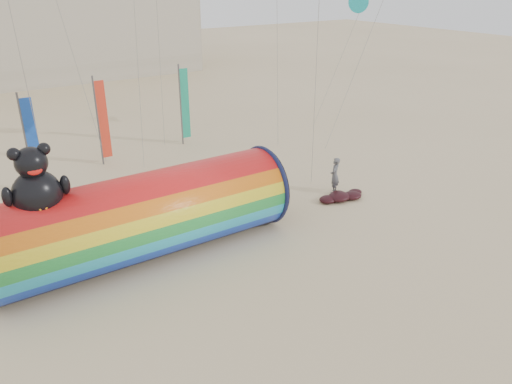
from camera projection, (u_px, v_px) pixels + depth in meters
ground at (267, 264)px, 19.41m from camera, size 160.00×160.00×0.00m
windsock_assembly at (144, 214)px, 19.40m from camera, size 11.65×3.55×5.37m
kite_handler at (335, 175)px, 25.38m from camera, size 0.82×0.75×1.88m
fabric_bundle at (342, 196)px, 24.89m from camera, size 2.62×1.35×0.41m
festival_banners at (112, 121)px, 28.48m from camera, size 10.53×3.06×5.20m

